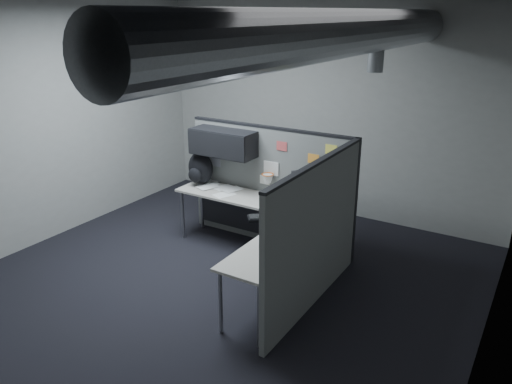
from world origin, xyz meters
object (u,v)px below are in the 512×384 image
Objects in this scene: desk at (262,218)px; keyboard at (268,217)px; monitor at (317,194)px; phone at (275,241)px; backpack at (200,169)px.

desk is 4.77× the size of keyboard.
monitor is 0.98m from phone.
backpack is (-1.45, 0.59, 0.20)m from keyboard.
desk is 1.34m from backpack.
backpack is at bearing 162.72° from keyboard.
phone reaches higher than keyboard.
backpack is at bearing 163.09° from desk.
desk is at bearing 140.20° from keyboard.
backpack is (-1.86, 1.15, 0.18)m from phone.
backpack is at bearing 156.94° from phone.
keyboard is 1.58m from backpack.
keyboard is 0.69m from phone.
desk is 3.67× the size of monitor.
monitor is 1.30× the size of keyboard.
desk is 0.77m from monitor.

